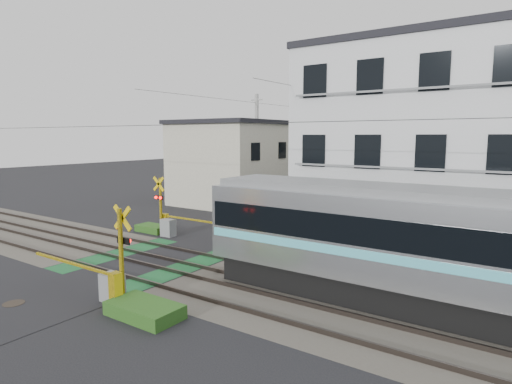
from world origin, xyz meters
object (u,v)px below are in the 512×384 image
Objects in this scene: crossing_signal_near at (112,281)px; apartment_block at (423,146)px; manhole_cover at (14,303)px; crossing_signal_far at (168,222)px; pedestrian at (384,179)px.

crossing_signal_near is 0.46× the size of apartment_block.
crossing_signal_near is 7.50× the size of manhole_cover.
pedestrian is (2.66, 26.74, 0.16)m from crossing_signal_far.
apartment_block is at bearing 103.58° from pedestrian.
apartment_block reaches higher than crossing_signal_near.
manhole_cover is (2.71, -9.10, -0.70)m from crossing_signal_far.
apartment_block is (5.91, 13.15, 3.94)m from crossing_signal_near.
apartment_block is 17.75m from manhole_cover.
apartment_block is 22.85m from pedestrian.
crossing_signal_near is 34.14m from pedestrian.
pedestrian is at bearing 90.08° from manhole_cover.
crossing_signal_near is 1.00× the size of crossing_signal_far.
crossing_signal_near reaches higher than pedestrian.
manhole_cover is at bearing -73.41° from crossing_signal_far.
manhole_cover is (-2.46, -1.80, -0.70)m from crossing_signal_near.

